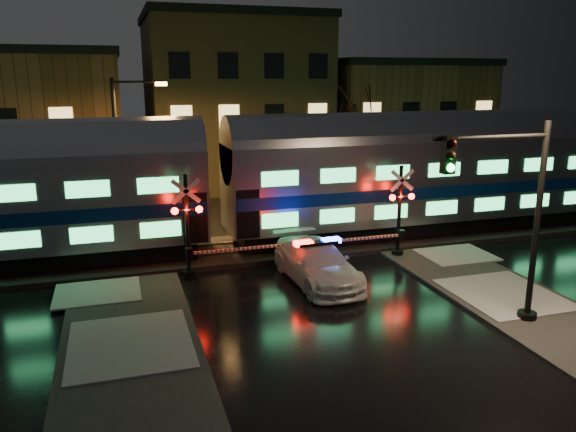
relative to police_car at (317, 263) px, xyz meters
The scene contains 13 objects.
ground 1.10m from the police_car, 140.38° to the right, with size 120.00×120.00×0.00m, color black.
ballast 4.59m from the police_car, 97.65° to the left, with size 90.00×4.20×0.24m, color black.
sidewalk_left 9.66m from the police_car, 137.54° to the right, with size 4.00×20.00×0.12m, color #2D2D2D.
sidewalk_right 8.80m from the police_car, 47.79° to the right, with size 4.00×20.00×0.12m, color #2D2D2D.
building_left 25.71m from the police_car, 122.32° to the left, with size 14.00×10.00×9.00m, color brown.
building_mid 22.60m from the police_car, 86.37° to the left, with size 12.00×11.00×11.50m, color brown.
building_right 26.11m from the police_car, 56.19° to the left, with size 12.00×10.00×8.50m, color brown.
train 6.05m from the police_car, 124.60° to the left, with size 51.00×3.12×5.92m.
police_car is the anchor object (origin of this frame).
crossing_signal_right 4.58m from the police_car, 23.69° to the left, with size 5.72×0.65×4.05m.
crossing_signal_left 4.77m from the police_car, 157.27° to the left, with size 5.86×0.66×4.15m.
traffic_light 7.42m from the police_car, 51.96° to the right, with size 4.18×0.73×6.47m.
streetlight 11.47m from the police_car, 128.55° to the left, with size 2.57×0.27×7.69m.
Camera 1 is at (-6.53, -18.76, 7.75)m, focal length 35.00 mm.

